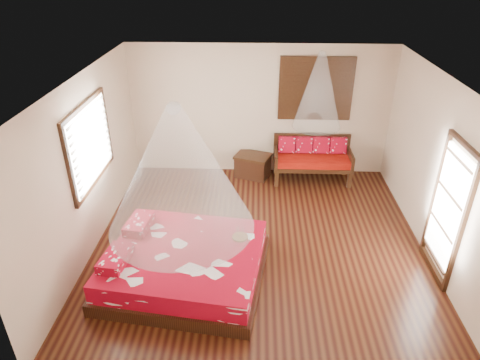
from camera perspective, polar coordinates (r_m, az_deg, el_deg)
room at (r=6.67m, az=2.73°, el=1.40°), size 5.54×5.54×2.84m
bed at (r=6.62m, az=-7.46°, el=-10.99°), size 2.55×2.36×0.65m
daybed at (r=9.28m, az=9.61°, el=3.07°), size 1.64×0.73×0.94m
storage_chest at (r=9.38m, az=1.71°, el=1.97°), size 0.87×0.75×0.50m
shutter_panel at (r=9.11m, az=10.08°, el=11.87°), size 1.52×0.06×1.32m
window_left at (r=7.22m, az=-19.33°, el=4.55°), size 0.10×1.74×1.34m
glazed_door at (r=6.91m, az=25.88°, el=-3.84°), size 0.08×1.02×2.16m
wine_tray at (r=6.63m, az=0.01°, el=-7.35°), size 0.25×0.25×0.20m
mosquito_net_main at (r=5.74m, az=-8.22°, el=1.41°), size 2.05×2.05×1.80m
mosquito_net_daybed at (r=8.64m, az=10.50°, el=11.62°), size 0.97×0.97×1.50m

